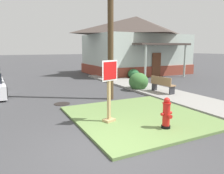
% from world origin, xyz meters
% --- Properties ---
extents(ground_plane, '(160.00, 160.00, 0.00)m').
position_xyz_m(ground_plane, '(0.00, 0.00, 0.00)').
color(ground_plane, '#3D3D3F').
extents(grass_corner_patch, '(4.50, 4.71, 0.08)m').
position_xyz_m(grass_corner_patch, '(2.06, 1.88, 0.04)').
color(grass_corner_patch, '#668447').
rests_on(grass_corner_patch, ground).
extents(sidewalk_strip, '(2.20, 15.17, 0.12)m').
position_xyz_m(sidewalk_strip, '(5.51, 5.68, 0.06)').
color(sidewalk_strip, gray).
rests_on(sidewalk_strip, ground).
extents(fire_hydrant, '(0.38, 0.34, 0.94)m').
position_xyz_m(fire_hydrant, '(2.08, 0.44, 0.53)').
color(fire_hydrant, black).
rests_on(fire_hydrant, grass_corner_patch).
extents(stop_sign, '(0.62, 0.38, 2.01)m').
position_xyz_m(stop_sign, '(0.82, 1.75, 1.02)').
color(stop_sign, tan).
rests_on(stop_sign, grass_corner_patch).
extents(manhole_cover, '(0.70, 0.70, 0.02)m').
position_xyz_m(manhole_cover, '(0.06, 4.98, 0.01)').
color(manhole_cover, black).
rests_on(manhole_cover, ground).
extents(street_bench, '(0.53, 1.48, 0.85)m').
position_xyz_m(street_bench, '(5.33, 4.53, 0.58)').
color(street_bench, '#93704C').
rests_on(street_bench, sidewalk_strip).
extents(corner_house, '(9.51, 8.12, 5.45)m').
position_xyz_m(corner_house, '(9.68, 13.82, 2.79)').
color(corner_house, brown).
rests_on(corner_house, ground).
extents(shrub_near_porch, '(0.92, 0.92, 0.80)m').
position_xyz_m(shrub_near_porch, '(7.17, 10.23, 0.40)').
color(shrub_near_porch, '#286134').
rests_on(shrub_near_porch, ground).
extents(shrub_by_curb, '(1.14, 1.14, 1.04)m').
position_xyz_m(shrub_by_curb, '(4.88, 6.11, 0.52)').
color(shrub_by_curb, '#3B6E35').
rests_on(shrub_by_curb, ground).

